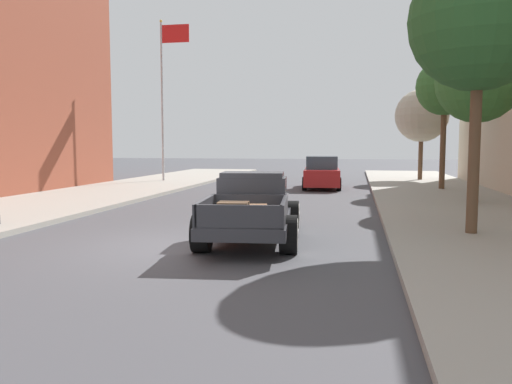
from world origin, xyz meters
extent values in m
plane|color=#47474C|center=(0.00, 0.00, 0.00)|extent=(140.00, 140.00, 0.00)
cube|color=#333338|center=(1.40, 0.88, 0.54)|extent=(2.24, 5.05, 0.24)
cube|color=#333338|center=(1.37, 1.23, 1.06)|extent=(1.66, 1.25, 0.80)
cube|color=#333338|center=(1.38, 1.18, 1.52)|extent=(1.52, 1.07, 0.12)
cube|color=#3D4C5B|center=(1.31, 1.80, 1.22)|extent=(1.32, 0.17, 0.44)
cube|color=#333338|center=(1.24, 2.53, 0.92)|extent=(1.46, 1.62, 0.52)
cube|color=silver|center=(1.16, 3.32, 0.90)|extent=(0.69, 0.17, 0.47)
cube|color=#333338|center=(1.54, -0.51, 0.68)|extent=(1.89, 2.26, 0.04)
cube|color=#333338|center=(0.74, -0.59, 0.90)|extent=(0.29, 2.10, 0.44)
cube|color=#333338|center=(2.35, -0.43, 0.90)|extent=(0.29, 2.10, 0.44)
cube|color=#333338|center=(1.64, -1.51, 0.90)|extent=(1.62, 0.24, 0.44)
cube|color=#333338|center=(1.44, 0.50, 0.90)|extent=(1.62, 0.24, 0.44)
cylinder|color=black|center=(0.38, 2.14, 0.40)|extent=(0.44, 0.83, 0.80)
cylinder|color=silver|center=(0.19, 2.12, 0.40)|extent=(0.08, 0.65, 0.66)
cylinder|color=silver|center=(0.18, 2.12, 0.40)|extent=(0.04, 0.24, 0.24)
cylinder|color=black|center=(2.16, 2.31, 0.40)|extent=(0.44, 0.83, 0.80)
cylinder|color=silver|center=(2.35, 2.33, 0.40)|extent=(0.08, 0.65, 0.66)
cylinder|color=silver|center=(2.36, 2.33, 0.40)|extent=(0.04, 0.24, 0.24)
cylinder|color=black|center=(0.65, -0.55, 0.40)|extent=(0.44, 0.83, 0.80)
cylinder|color=silver|center=(0.46, -0.56, 0.40)|extent=(0.08, 0.65, 0.66)
cylinder|color=silver|center=(0.45, -0.56, 0.40)|extent=(0.04, 0.24, 0.24)
cylinder|color=black|center=(2.43, -0.37, 0.40)|extent=(0.44, 0.83, 0.80)
cylinder|color=silver|center=(2.62, -0.35, 0.40)|extent=(0.08, 0.65, 0.66)
cylinder|color=silver|center=(2.63, -0.35, 0.40)|extent=(0.04, 0.24, 0.24)
cube|color=brown|center=(1.40, -0.87, 0.90)|extent=(0.64, 0.50, 0.40)
cube|color=#3D2D1E|center=(1.40, -0.87, 0.90)|extent=(0.62, 0.11, 0.42)
cube|color=brown|center=(1.73, -0.19, 0.84)|extent=(0.50, 0.41, 0.28)
cube|color=#AD1E1E|center=(2.05, 15.62, 0.61)|extent=(2.00, 4.41, 0.80)
cube|color=#384C5B|center=(2.06, 15.47, 1.33)|extent=(1.65, 2.10, 0.64)
cylinder|color=black|center=(1.14, 16.85, 0.33)|extent=(0.26, 0.67, 0.66)
cylinder|color=black|center=(2.78, 16.96, 0.33)|extent=(0.26, 0.67, 0.66)
cylinder|color=black|center=(1.31, 14.27, 0.33)|extent=(0.26, 0.67, 0.66)
cylinder|color=black|center=(2.96, 14.39, 0.33)|extent=(0.26, 0.67, 0.66)
cylinder|color=#B2B2B7|center=(-7.29, 17.77, 4.65)|extent=(0.12, 0.12, 9.00)
sphere|color=gold|center=(-7.29, 17.77, 9.23)|extent=(0.16, 0.16, 0.16)
cube|color=red|center=(-6.43, 17.77, 8.50)|extent=(1.60, 0.03, 1.00)
cylinder|color=brown|center=(6.46, 2.10, 2.00)|extent=(0.26, 0.26, 3.69)
sphere|color=#285628|center=(6.46, 2.10, 5.04)|extent=(3.18, 3.18, 3.18)
cylinder|color=brown|center=(8.02, 9.29, 1.77)|extent=(0.26, 0.26, 3.23)
sphere|color=#33662D|center=(8.02, 9.29, 4.52)|extent=(3.03, 3.03, 3.03)
cylinder|color=brown|center=(7.74, 14.82, 2.03)|extent=(0.26, 0.26, 3.77)
sphere|color=#33662D|center=(7.74, 14.82, 4.91)|extent=(2.64, 2.64, 2.64)
cylinder|color=brown|center=(7.52, 21.37, 1.46)|extent=(0.26, 0.26, 2.62)
sphere|color=#ADA893|center=(7.52, 21.37, 3.94)|extent=(3.11, 3.11, 3.11)
camera|label=1|loc=(3.76, -10.66, 2.22)|focal=36.15mm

